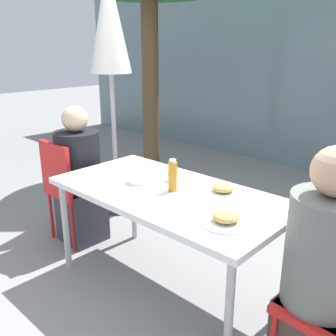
# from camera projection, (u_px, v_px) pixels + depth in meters

# --- Properties ---
(ground_plane) EXTENTS (24.00, 24.00, 0.00)m
(ground_plane) POSITION_uv_depth(u_px,v_px,m) (168.00, 288.00, 2.62)
(ground_plane) COLOR gray
(dining_table) EXTENTS (1.55, 0.79, 0.74)m
(dining_table) POSITION_uv_depth(u_px,v_px,m) (168.00, 198.00, 2.40)
(dining_table) COLOR white
(dining_table) RESTS_ON ground
(chair_left) EXTENTS (0.41, 0.41, 0.89)m
(chair_left) POSITION_uv_depth(u_px,v_px,m) (68.00, 183.00, 3.11)
(chair_left) COLOR red
(chair_left) RESTS_ON ground
(person_left) EXTENTS (0.37, 0.37, 1.17)m
(person_left) POSITION_uv_depth(u_px,v_px,m) (80.00, 180.00, 3.12)
(person_left) COLOR #383842
(person_left) RESTS_ON ground
(person_right) EXTENTS (0.36, 0.36, 1.23)m
(person_right) POSITION_uv_depth(u_px,v_px,m) (321.00, 281.00, 1.73)
(person_right) COLOR #473D33
(person_right) RESTS_ON ground
(closed_umbrella) EXTENTS (0.38, 0.38, 2.31)m
(closed_umbrella) POSITION_uv_depth(u_px,v_px,m) (109.00, 31.00, 3.36)
(closed_umbrella) COLOR #333333
(closed_umbrella) RESTS_ON ground
(plate_0) EXTENTS (0.25, 0.25, 0.07)m
(plate_0) POSITION_uv_depth(u_px,v_px,m) (226.00, 219.00, 1.93)
(plate_0) COLOR white
(plate_0) RESTS_ON dining_table
(plate_1) EXTENTS (0.25, 0.25, 0.07)m
(plate_1) POSITION_uv_depth(u_px,v_px,m) (223.00, 190.00, 2.32)
(plate_1) COLOR white
(plate_1) RESTS_ON dining_table
(bottle) EXTENTS (0.06, 0.06, 0.21)m
(bottle) POSITION_uv_depth(u_px,v_px,m) (173.00, 176.00, 2.35)
(bottle) COLOR #B7751E
(bottle) RESTS_ON dining_table
(drinking_cup) EXTENTS (0.07, 0.07, 0.09)m
(drinking_cup) POSITION_uv_depth(u_px,v_px,m) (172.00, 174.00, 2.54)
(drinking_cup) COLOR white
(drinking_cup) RESTS_ON dining_table
(salad_bowl) EXTENTS (0.14, 0.14, 0.06)m
(salad_bowl) POSITION_uv_depth(u_px,v_px,m) (137.00, 178.00, 2.52)
(salad_bowl) COLOR white
(salad_bowl) RESTS_ON dining_table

